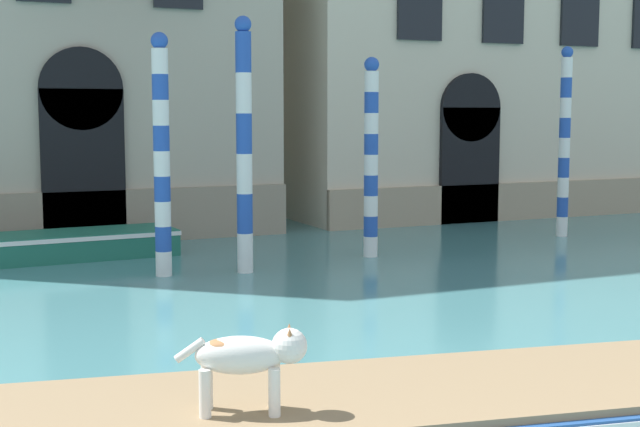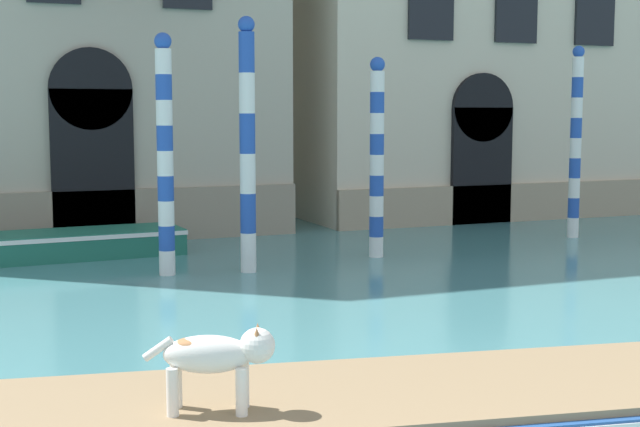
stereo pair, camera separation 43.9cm
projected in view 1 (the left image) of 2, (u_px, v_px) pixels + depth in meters
boat_foreground at (390, 421)px, 7.08m from camera, size 7.51×3.15×0.57m
dog_on_deck at (249, 356)px, 6.44m from camera, size 0.92×0.51×0.64m
boat_moored_near_palazzo at (36, 247)px, 16.45m from camera, size 5.24×1.64×0.50m
mooring_pole_0 at (564, 141)px, 19.48m from camera, size 0.26×0.26×4.15m
mooring_pole_1 at (371, 157)px, 16.73m from camera, size 0.28×0.28×3.76m
mooring_pole_4 at (244, 145)px, 15.04m from camera, size 0.28×0.28×4.33m
mooring_pole_5 at (162, 154)px, 14.73m from camera, size 0.28×0.28×4.04m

